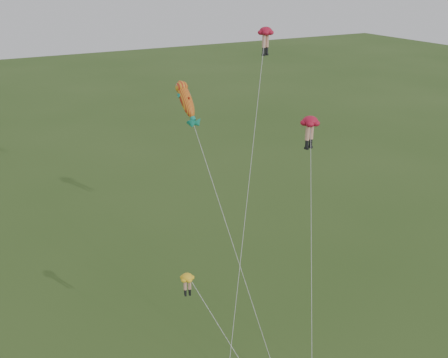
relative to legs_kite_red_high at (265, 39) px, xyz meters
name	(u,v)px	position (x,y,z in m)	size (l,w,h in m)	color
ground	(255,352)	(-6.97, -10.81, -20.99)	(300.00, 300.00, 0.00)	#304B1B
legs_kite_red_high	(265,39)	(0.00, 0.00, 0.00)	(11.06, 13.18, 21.96)	#B1122D
legs_kite_red_mid	(310,126)	(1.53, -4.68, -6.33)	(7.07, 10.80, 15.45)	#B1122D
legs_kite_yellow	(190,284)	(-11.63, -9.82, -13.99)	(3.58, 6.25, 7.68)	yellow
fish_kite	(187,101)	(-9.54, -5.37, -2.86)	(3.23, 9.59, 19.64)	orange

